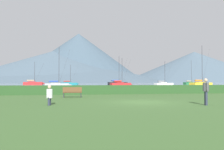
% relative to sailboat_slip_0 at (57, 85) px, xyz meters
% --- Properties ---
extents(ground_plane, '(1000.00, 1000.00, 0.00)m').
position_rel_sailboat_slip_0_xyz_m(ground_plane, '(8.36, -46.78, -0.60)').
color(ground_plane, '#3D602D').
extents(harbor_water, '(320.00, 246.00, 0.00)m').
position_rel_sailboat_slip_0_xyz_m(harbor_water, '(8.36, 90.22, -0.60)').
color(harbor_water, '#8499A8').
rests_on(harbor_water, ground_plane).
extents(hedge_line, '(80.00, 1.20, 1.02)m').
position_rel_sailboat_slip_0_xyz_m(hedge_line, '(8.36, -35.78, -0.09)').
color(hedge_line, '#284C23').
rests_on(hedge_line, ground_plane).
extents(sailboat_slip_0, '(7.09, 2.48, 10.50)m').
position_rel_sailboat_slip_0_xyz_m(sailboat_slip_0, '(0.00, 0.00, 0.00)').
color(sailboat_slip_0, '#9E9EA3').
rests_on(sailboat_slip_0, harbor_water).
extents(sailboat_slip_1, '(9.12, 3.15, 9.80)m').
position_rel_sailboat_slip_0_xyz_m(sailboat_slip_1, '(-12.31, 41.95, 0.14)').
color(sailboat_slip_1, red).
rests_on(sailboat_slip_1, harbor_water).
extents(sailboat_slip_2, '(8.47, 4.40, 12.49)m').
position_rel_sailboat_slip_0_xyz_m(sailboat_slip_2, '(42.73, 2.78, 0.11)').
color(sailboat_slip_2, gold).
rests_on(sailboat_slip_2, harbor_water).
extents(sailboat_slip_3, '(7.30, 2.48, 7.98)m').
position_rel_sailboat_slip_0_xyz_m(sailboat_slip_3, '(2.98, 30.09, -0.01)').
color(sailboat_slip_3, '#19707A').
rests_on(sailboat_slip_3, harbor_water).
extents(sailboat_slip_5, '(7.25, 3.31, 8.02)m').
position_rel_sailboat_slip_0_xyz_m(sailboat_slip_5, '(33.24, 8.94, -0.01)').
color(sailboat_slip_5, white).
rests_on(sailboat_slip_5, harbor_water).
extents(sailboat_slip_6, '(9.04, 3.35, 11.86)m').
position_rel_sailboat_slip_0_xyz_m(sailboat_slip_6, '(22.42, 30.60, 0.15)').
color(sailboat_slip_6, black).
rests_on(sailboat_slip_6, harbor_water).
extents(sailboat_slip_7, '(7.89, 3.40, 11.53)m').
position_rel_sailboat_slip_0_xyz_m(sailboat_slip_7, '(59.17, 39.08, 0.06)').
color(sailboat_slip_7, '#236B38').
rests_on(sailboat_slip_7, harbor_water).
extents(sailboat_slip_9, '(7.61, 3.23, 9.01)m').
position_rel_sailboat_slip_0_xyz_m(sailboat_slip_9, '(19.21, 10.17, 0.02)').
color(sailboat_slip_9, red).
rests_on(sailboat_slip_9, harbor_water).
extents(park_bench_near_path, '(1.72, 0.52, 0.95)m').
position_rel_sailboat_slip_0_xyz_m(park_bench_near_path, '(3.57, -41.09, -0.07)').
color(park_bench_near_path, brown).
rests_on(park_bench_near_path, ground_plane).
extents(person_seated_viewer, '(0.36, 0.56, 1.25)m').
position_rel_sailboat_slip_0_xyz_m(person_seated_viewer, '(2.14, -47.94, 0.09)').
color(person_seated_viewer, '#2D3347').
rests_on(person_seated_viewer, ground_plane).
extents(person_standing_walker, '(0.36, 0.55, 1.65)m').
position_rel_sailboat_slip_0_xyz_m(person_standing_walker, '(11.59, -49.53, 0.37)').
color(person_standing_walker, '#2D3347').
rests_on(person_standing_walker, ground_plane).
extents(distant_hill_west_ridge, '(334.56, 334.56, 37.72)m').
position_rel_sailboat_slip_0_xyz_m(distant_hill_west_ridge, '(-9.84, 304.24, 18.26)').
color(distant_hill_west_ridge, '#4C6070').
rests_on(distant_hill_west_ridge, ground_plane).
extents(distant_hill_central_peak, '(230.36, 230.36, 48.85)m').
position_rel_sailboat_slip_0_xyz_m(distant_hill_central_peak, '(197.90, 280.33, 23.82)').
color(distant_hill_central_peak, '#4C6070').
rests_on(distant_hill_central_peak, ground_plane).
extents(distant_hill_east_ridge, '(210.42, 210.42, 77.18)m').
position_rel_sailboat_slip_0_xyz_m(distant_hill_east_ridge, '(15.93, 308.33, 37.99)').
color(distant_hill_east_ridge, '#425666').
rests_on(distant_hill_east_ridge, ground_plane).
extents(distant_hill_far_shoulder, '(263.07, 263.07, 45.20)m').
position_rel_sailboat_slip_0_xyz_m(distant_hill_far_shoulder, '(-20.79, 281.20, 22.00)').
color(distant_hill_far_shoulder, '#4C6070').
rests_on(distant_hill_far_shoulder, ground_plane).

